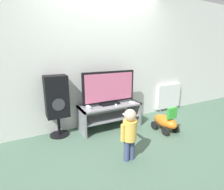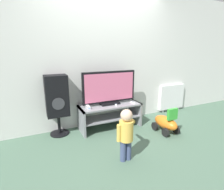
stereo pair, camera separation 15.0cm
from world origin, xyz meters
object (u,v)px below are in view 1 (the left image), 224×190
Objects in this scene: remote_secondary at (116,104)px; child at (129,130)px; television at (109,88)px; remote_primary at (132,102)px; speaker_tower at (57,98)px; game_console at (88,107)px; ride_on_toy at (165,122)px; radiator at (168,96)px.

child is at bearing -108.53° from remote_secondary.
television reaches higher than remote_primary.
remote_primary is at bearing -5.85° from remote_secondary.
remote_primary is (0.42, -0.14, -0.29)m from television.
child reaches higher than remote_primary.
speaker_tower reaches higher than remote_primary.
game_console reaches higher than ride_on_toy.
game_console reaches higher than remote_primary.
remote_secondary is 0.19× the size of child.
remote_secondary is at bearing -4.54° from game_console.
speaker_tower is 2.03× the size of ride_on_toy.
remote_secondary is 1.05m from speaker_tower.
speaker_tower reaches higher than child.
speaker_tower is (-0.48, 0.18, 0.18)m from game_console.
ride_on_toy is at bearing -24.03° from game_console.
child is (-0.31, -0.94, -0.05)m from remote_secondary.
remote_primary is 0.13× the size of speaker_tower.
radiator is (2.67, 0.11, -0.32)m from speaker_tower.
child is at bearing -102.62° from television.
remote_secondary is at bearing -168.85° from radiator.
radiator is at bearing 42.97° from ride_on_toy.
child reaches higher than radiator.
ride_on_toy is at bearing -50.36° from remote_primary.
game_console is 1.27× the size of remote_primary.
television is 6.06× the size of game_console.
game_console is 0.33× the size of ride_on_toy.
child is at bearing -147.40° from radiator.
remote_primary is at bearing -164.65° from radiator.
radiator is at bearing 7.46° from game_console.
child is at bearing -77.92° from game_console.
child is at bearing -158.81° from ride_on_toy.
ride_on_toy is 0.74× the size of radiator.
remote_secondary is at bearing 174.15° from remote_primary.
ride_on_toy is at bearing -37.47° from television.
remote_primary is (0.87, -0.08, -0.01)m from game_console.
television is at bearing 142.53° from ride_on_toy.
speaker_tower is at bearing 167.82° from remote_secondary.
game_console is 2.21m from radiator.
game_console is at bearing -171.36° from television.
speaker_tower is at bearing 159.97° from game_console.
television is 0.98× the size of speaker_tower.
game_console reaches higher than remote_secondary.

